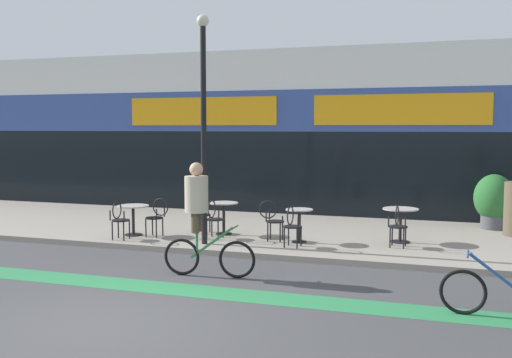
% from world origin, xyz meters
% --- Properties ---
extents(ground_plane, '(120.00, 120.00, 0.00)m').
position_xyz_m(ground_plane, '(0.00, 0.00, 0.00)').
color(ground_plane, '#424244').
extents(sidewalk_slab, '(40.00, 5.50, 0.12)m').
position_xyz_m(sidewalk_slab, '(0.00, 7.25, 0.06)').
color(sidewalk_slab, gray).
rests_on(sidewalk_slab, ground).
extents(storefront_facade, '(40.00, 4.06, 4.90)m').
position_xyz_m(storefront_facade, '(0.00, 11.96, 2.44)').
color(storefront_facade, silver).
rests_on(storefront_facade, ground).
extents(bike_lane_stripe, '(36.00, 0.70, 0.01)m').
position_xyz_m(bike_lane_stripe, '(0.00, 1.97, 0.00)').
color(bike_lane_stripe, '#2D844C').
rests_on(bike_lane_stripe, ground).
extents(bistro_table_0, '(0.74, 0.74, 0.70)m').
position_xyz_m(bistro_table_0, '(-2.73, 5.51, 0.63)').
color(bistro_table_0, black).
rests_on(bistro_table_0, sidewalk_slab).
extents(bistro_table_1, '(0.69, 0.69, 0.76)m').
position_xyz_m(bistro_table_1, '(-0.77, 6.30, 0.66)').
color(bistro_table_1, black).
rests_on(bistro_table_1, sidewalk_slab).
extents(bistro_table_2, '(0.60, 0.60, 0.74)m').
position_xyz_m(bistro_table_2, '(1.17, 5.90, 0.64)').
color(bistro_table_2, black).
rests_on(bistro_table_2, sidewalk_slab).
extents(bistro_table_3, '(0.77, 0.77, 0.75)m').
position_xyz_m(bistro_table_3, '(3.28, 6.60, 0.66)').
color(bistro_table_3, black).
rests_on(bistro_table_3, sidewalk_slab).
extents(cafe_chair_0_near, '(0.42, 0.59, 0.90)m').
position_xyz_m(cafe_chair_0_near, '(-2.73, 4.88, 0.64)').
color(cafe_chair_0_near, black).
rests_on(cafe_chair_0_near, sidewalk_slab).
extents(cafe_chair_0_side, '(0.59, 0.43, 0.90)m').
position_xyz_m(cafe_chair_0_side, '(-2.11, 5.50, 0.64)').
color(cafe_chair_0_side, black).
rests_on(cafe_chair_0_side, sidewalk_slab).
extents(cafe_chair_1_near, '(0.41, 0.58, 0.90)m').
position_xyz_m(cafe_chair_1_near, '(-0.77, 5.68, 0.64)').
color(cafe_chair_1_near, black).
rests_on(cafe_chair_1_near, sidewalk_slab).
extents(cafe_chair_1_side, '(0.59, 0.43, 0.90)m').
position_xyz_m(cafe_chair_1_side, '(-1.40, 6.29, 0.64)').
color(cafe_chair_1_side, black).
rests_on(cafe_chair_1_side, sidewalk_slab).
extents(cafe_chair_2_near, '(0.42, 0.59, 0.90)m').
position_xyz_m(cafe_chair_2_near, '(1.16, 5.27, 0.64)').
color(cafe_chair_2_near, black).
rests_on(cafe_chair_2_near, sidewalk_slab).
extents(cafe_chair_2_side, '(0.59, 0.43, 0.90)m').
position_xyz_m(cafe_chair_2_side, '(0.54, 5.89, 0.64)').
color(cafe_chair_2_side, black).
rests_on(cafe_chair_2_side, sidewalk_slab).
extents(cafe_chair_3_near, '(0.42, 0.59, 0.90)m').
position_xyz_m(cafe_chair_3_near, '(3.27, 5.97, 0.64)').
color(cafe_chair_3_near, black).
rests_on(cafe_chair_3_near, sidewalk_slab).
extents(planter_pot, '(0.97, 0.97, 1.36)m').
position_xyz_m(planter_pot, '(5.32, 9.12, 0.84)').
color(planter_pot, '#4C4C51').
rests_on(planter_pot, sidewalk_slab).
extents(lamp_post, '(0.26, 0.26, 4.89)m').
position_xyz_m(lamp_post, '(-0.74, 5.09, 2.96)').
color(lamp_post, black).
rests_on(lamp_post, sidewalk_slab).
extents(cyclist_1, '(1.69, 0.53, 2.03)m').
position_xyz_m(cyclist_1, '(0.12, 2.90, 1.17)').
color(cyclist_1, black).
rests_on(cyclist_1, ground).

